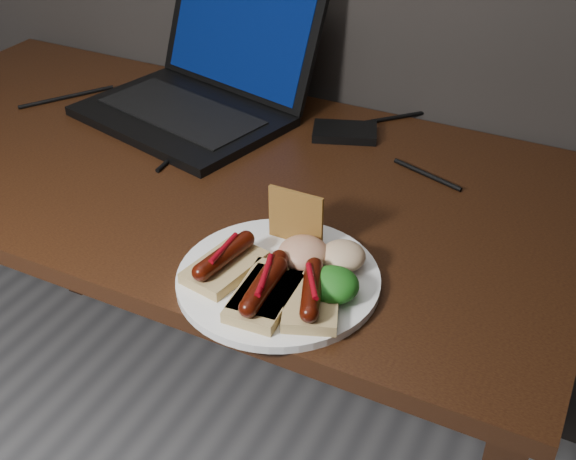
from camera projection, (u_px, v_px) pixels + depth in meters
The scene contains 13 objects.
desk at pixel (192, 203), 1.34m from camera, with size 1.40×0.70×0.75m.
laptop at pixel (202, 86), 1.43m from camera, with size 0.46×0.44×0.25m.
hard_drive at pixel (345, 132), 1.36m from camera, with size 0.12×0.07×0.02m, color black.
desk_cables at pixel (249, 129), 1.38m from camera, with size 0.90×0.44×0.01m.
plate at pixel (278, 279), 1.00m from camera, with size 0.28×0.28×0.01m, color white.
bread_sausage_left at pixel (225, 262), 1.00m from camera, with size 0.09×0.13×0.04m.
bread_sausage_center at pixel (266, 286), 0.95m from camera, with size 0.08×0.12×0.04m.
bread_sausage_right at pixel (312, 296), 0.94m from camera, with size 0.11×0.13×0.04m.
bread_sausage_extra at pixel (264, 293), 0.94m from camera, with size 0.08×0.12×0.04m.
crispbread at pixel (296, 217), 1.04m from camera, with size 0.09×0.01×0.09m, color #AC7C2F.
salad_greens at pixel (333, 285), 0.95m from camera, with size 0.07×0.07×0.04m, color #125410.
salsa_mound at pixel (303, 253), 1.01m from camera, with size 0.07×0.07×0.04m, color #9E160F.
coleslaw_mound at pixel (343, 256), 1.01m from camera, with size 0.06×0.06×0.04m, color beige.
Camera 1 is at (0.67, 0.45, 1.38)m, focal length 45.00 mm.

